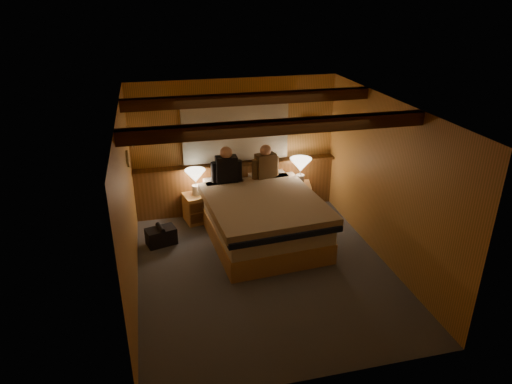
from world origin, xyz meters
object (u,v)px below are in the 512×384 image
object	(u,v)px
nightstand_left	(198,208)
lamp_right	(301,167)
bed	(262,217)
person_left	(226,167)
person_right	(265,164)
duffel_bag	(161,236)
lamp_left	(195,177)
nightstand_right	(296,198)

from	to	relation	value
nightstand_left	lamp_right	bearing A→B (deg)	-14.59
bed	lamp_right	size ratio (longest dim) A/B	4.69
lamp_right	person_left	bearing A→B (deg)	-178.32
bed	lamp_right	bearing A→B (deg)	37.32
person_left	person_right	bearing A→B (deg)	3.35
person_left	nightstand_left	bearing A→B (deg)	166.59
bed	nightstand_left	size ratio (longest dim) A/B	4.40
duffel_bag	nightstand_left	bearing A→B (deg)	28.97
bed	nightstand_left	xyz separation A→B (m)	(-0.93, 0.89, -0.14)
nightstand_left	duffel_bag	bearing A→B (deg)	-147.38
bed	lamp_left	size ratio (longest dim) A/B	5.11
lamp_right	lamp_left	bearing A→B (deg)	177.29
lamp_left	person_left	distance (m)	0.56
bed	nightstand_right	size ratio (longest dim) A/B	4.09
person_right	duffel_bag	xyz separation A→B (m)	(-1.87, -0.59, -0.85)
bed	lamp_left	xyz separation A→B (m)	(-0.95, 0.89, 0.43)
person_right	lamp_left	bearing A→B (deg)	163.81
nightstand_right	lamp_left	size ratio (longest dim) A/B	1.25
lamp_left	lamp_right	bearing A→B (deg)	-2.71
nightstand_left	nightstand_right	xyz separation A→B (m)	(1.78, -0.05, 0.02)
nightstand_left	person_left	bearing A→B (deg)	-25.68
person_left	duffel_bag	bearing A→B (deg)	-154.76
nightstand_right	lamp_right	world-z (taller)	lamp_right
nightstand_left	lamp_left	world-z (taller)	lamp_left
bed	duffel_bag	world-z (taller)	bed
nightstand_left	bed	bearing A→B (deg)	-55.80
duffel_bag	person_right	bearing A→B (deg)	1.78
lamp_left	lamp_right	world-z (taller)	lamp_right
nightstand_right	person_right	bearing A→B (deg)	-164.59
nightstand_right	person_left	bearing A→B (deg)	-164.77
person_left	person_right	size ratio (longest dim) A/B	1.05
nightstand_right	person_right	size ratio (longest dim) A/B	0.93
lamp_left	person_right	size ratio (longest dim) A/B	0.74
person_left	person_right	world-z (taller)	person_left
lamp_right	bed	bearing A→B (deg)	-138.17
lamp_left	nightstand_left	bearing A→B (deg)	-13.76
lamp_right	duffel_bag	world-z (taller)	lamp_right
nightstand_left	lamp_right	size ratio (longest dim) A/B	1.06
lamp_left	lamp_right	size ratio (longest dim) A/B	0.92
nightstand_left	lamp_left	size ratio (longest dim) A/B	1.16
nightstand_left	duffel_bag	size ratio (longest dim) A/B	1.03
lamp_left	lamp_right	xyz separation A→B (m)	(1.85, -0.09, 0.07)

